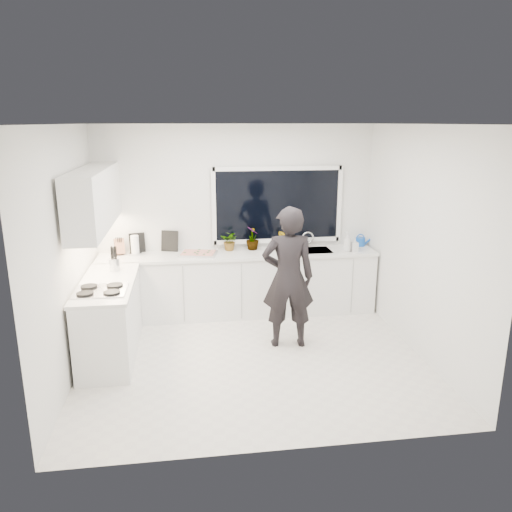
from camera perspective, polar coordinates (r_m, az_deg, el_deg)
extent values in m
cube|color=beige|center=(6.08, -0.38, -11.65)|extent=(4.00, 3.50, 0.02)
cube|color=white|center=(7.31, -2.26, 4.24)|extent=(4.00, 0.02, 2.70)
cube|color=white|center=(5.70, -20.87, 0.13)|extent=(0.02, 3.50, 2.70)
cube|color=white|center=(6.19, 18.38, 1.48)|extent=(0.02, 3.50, 2.70)
cube|color=white|center=(5.43, -0.44, 14.95)|extent=(4.00, 3.50, 0.02)
cube|color=black|center=(7.32, 2.46, 5.85)|extent=(1.80, 0.02, 1.00)
cube|color=white|center=(7.24, -1.93, -3.32)|extent=(3.92, 0.58, 0.88)
cube|color=white|center=(6.24, -16.34, -7.02)|extent=(0.58, 1.60, 0.88)
cube|color=silver|center=(7.10, -1.95, 0.19)|extent=(3.94, 0.62, 0.04)
cube|color=silver|center=(6.09, -16.66, -3.00)|extent=(0.62, 1.60, 0.04)
cube|color=white|center=(6.23, -17.96, 6.30)|extent=(0.34, 2.10, 0.70)
cube|color=silver|center=(7.29, 6.27, 0.28)|extent=(0.58, 0.42, 0.14)
cylinder|color=silver|center=(7.44, 5.93, 1.86)|extent=(0.03, 0.03, 0.22)
cube|color=black|center=(5.75, -17.37, -3.75)|extent=(0.56, 0.48, 0.03)
imported|color=black|center=(6.11, 3.68, -2.48)|extent=(0.68, 0.47, 1.77)
cube|color=silver|center=(7.03, -6.62, 0.25)|extent=(0.56, 0.47, 0.03)
cube|color=#B33317|center=(7.03, -6.62, 0.38)|extent=(0.51, 0.42, 0.01)
cylinder|color=#134DB4|center=(7.65, 11.82, 1.62)|extent=(0.17, 0.17, 0.13)
cylinder|color=white|center=(7.17, -13.66, 1.15)|extent=(0.11, 0.11, 0.26)
cube|color=#A2744B|center=(7.23, -15.34, 1.00)|extent=(0.15, 0.13, 0.22)
cylinder|color=silver|center=(6.48, -15.87, -0.93)|extent=(0.15, 0.15, 0.16)
cube|color=black|center=(7.30, -13.42, 1.49)|extent=(0.22, 0.07, 0.28)
cube|color=black|center=(7.26, -9.82, 1.71)|extent=(0.24, 0.10, 0.30)
imported|color=#26662D|center=(7.21, -2.96, 1.74)|extent=(0.33, 0.32, 0.28)
imported|color=#26662D|center=(7.24, -0.40, 2.04)|extent=(0.22, 0.22, 0.34)
imported|color=#26662D|center=(7.32, 3.05, 1.88)|extent=(0.14, 0.17, 0.27)
imported|color=#D8BF66|center=(7.25, 10.39, 1.56)|extent=(0.15, 0.15, 0.28)
imported|color=#D8BF66|center=(7.29, 11.22, 1.28)|extent=(0.09, 0.09, 0.20)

